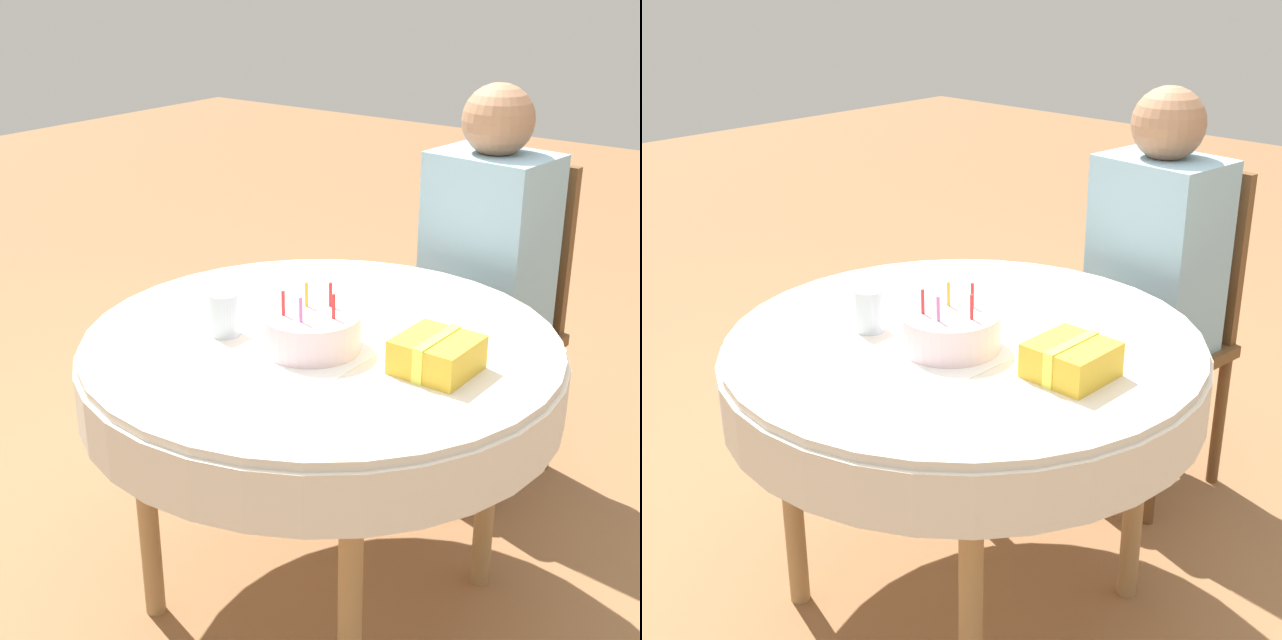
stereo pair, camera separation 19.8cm
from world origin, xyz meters
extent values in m
plane|color=#8C603D|center=(0.00, 0.00, 0.00)|extent=(12.00, 12.00, 0.00)
cylinder|color=silver|center=(0.00, 0.00, 0.72)|extent=(1.09, 1.09, 0.02)
cylinder|color=silver|center=(0.00, 0.00, 0.65)|extent=(1.11, 1.11, 0.13)
cylinder|color=#A37A4C|center=(-0.30, -0.30, 0.36)|extent=(0.05, 0.05, 0.71)
cylinder|color=#A37A4C|center=(0.30, -0.30, 0.36)|extent=(0.05, 0.05, 0.71)
cylinder|color=#A37A4C|center=(-0.30, 0.30, 0.36)|extent=(0.05, 0.05, 0.71)
cylinder|color=#A37A4C|center=(0.30, 0.30, 0.36)|extent=(0.05, 0.05, 0.71)
cube|color=brown|center=(0.02, 0.78, 0.45)|extent=(0.41, 0.41, 0.04)
cube|color=brown|center=(0.04, 0.95, 0.72)|extent=(0.34, 0.06, 0.51)
cylinder|color=brown|center=(-0.16, 0.63, 0.22)|extent=(0.04, 0.04, 0.43)
cylinder|color=brown|center=(0.17, 0.60, 0.22)|extent=(0.04, 0.04, 0.43)
cylinder|color=brown|center=(-0.13, 0.96, 0.22)|extent=(0.04, 0.04, 0.43)
cylinder|color=brown|center=(0.20, 0.93, 0.22)|extent=(0.04, 0.04, 0.43)
cylinder|color=#9E7051|center=(-0.08, 0.61, 0.23)|extent=(0.09, 0.09, 0.47)
cylinder|color=#9E7051|center=(0.09, 0.60, 0.23)|extent=(0.09, 0.09, 0.47)
cube|color=#8CB7D1|center=(0.02, 0.78, 0.74)|extent=(0.35, 0.27, 0.56)
sphere|color=#9E7051|center=(0.02, 0.78, 1.11)|extent=(0.20, 0.20, 0.20)
cube|color=white|center=(0.02, -0.07, 0.74)|extent=(0.27, 0.27, 0.00)
cylinder|color=silver|center=(0.02, -0.07, 0.78)|extent=(0.22, 0.22, 0.08)
cylinder|color=red|center=(0.08, -0.06, 0.85)|extent=(0.01, 0.01, 0.06)
cylinder|color=red|center=(0.03, -0.01, 0.85)|extent=(0.01, 0.01, 0.06)
cylinder|color=gold|center=(-0.01, -0.04, 0.85)|extent=(0.01, 0.01, 0.06)
cylinder|color=red|center=(-0.02, -0.11, 0.85)|extent=(0.01, 0.01, 0.06)
cylinder|color=#D166B2|center=(0.04, -0.12, 0.85)|extent=(0.01, 0.01, 0.06)
cylinder|color=silver|center=(-0.18, -0.12, 0.78)|extent=(0.07, 0.07, 0.10)
cube|color=gold|center=(0.30, 0.00, 0.77)|extent=(0.15, 0.15, 0.07)
cube|color=#EAE54C|center=(0.30, 0.00, 0.77)|extent=(0.02, 0.16, 0.08)
camera|label=1|loc=(1.12, -1.48, 1.55)|focal=50.00mm
camera|label=2|loc=(1.27, -1.35, 1.55)|focal=50.00mm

